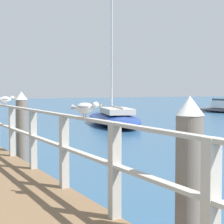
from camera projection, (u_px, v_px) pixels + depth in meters
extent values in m
cube|color=#B2ADA3|center=(211.00, 207.00, 3.21)|extent=(0.12, 0.12, 1.15)
cube|color=#B2ADA3|center=(115.00, 170.00, 4.67)|extent=(0.12, 0.12, 1.15)
cube|color=#B2ADA3|center=(64.00, 151.00, 6.12)|extent=(0.12, 0.12, 1.15)
cube|color=#B2ADA3|center=(33.00, 139.00, 7.57)|extent=(0.12, 0.12, 1.15)
cube|color=#B2ADA3|center=(12.00, 131.00, 9.02)|extent=(0.12, 0.12, 1.15)
cylinder|color=#6B6056|center=(189.00, 200.00, 4.06)|extent=(0.28, 0.28, 1.74)
cone|color=white|center=(190.00, 106.00, 4.00)|extent=(0.29, 0.29, 0.20)
cylinder|color=#6B6056|center=(22.00, 135.00, 9.72)|extent=(0.28, 0.28, 1.74)
cone|color=white|center=(21.00, 96.00, 9.66)|extent=(0.29, 0.29, 0.20)
ellipsoid|color=white|center=(85.00, 108.00, 5.38)|extent=(0.25, 0.31, 0.15)
sphere|color=white|center=(96.00, 105.00, 5.28)|extent=(0.09, 0.09, 0.09)
cone|color=gold|center=(100.00, 105.00, 5.25)|extent=(0.05, 0.06, 0.02)
cone|color=#939399|center=(75.00, 107.00, 5.47)|extent=(0.10, 0.10, 0.07)
ellipsoid|color=#939399|center=(85.00, 106.00, 5.38)|extent=(0.26, 0.28, 0.04)
cylinder|color=tan|center=(85.00, 115.00, 5.41)|extent=(0.01, 0.01, 0.05)
cylinder|color=tan|center=(83.00, 116.00, 5.37)|extent=(0.01, 0.01, 0.05)
ellipsoid|color=white|center=(5.00, 100.00, 9.54)|extent=(0.28, 0.14, 0.15)
sphere|color=white|center=(12.00, 98.00, 9.62)|extent=(0.09, 0.09, 0.09)
cone|color=gold|center=(15.00, 98.00, 9.66)|extent=(0.05, 0.03, 0.02)
ellipsoid|color=#939399|center=(5.00, 99.00, 9.54)|extent=(0.23, 0.18, 0.04)
cylinder|color=tan|center=(5.00, 104.00, 9.56)|extent=(0.01, 0.01, 0.05)
cylinder|color=tan|center=(5.00, 104.00, 9.52)|extent=(0.01, 0.01, 0.05)
ellipsoid|color=#4C4C51|center=(219.00, 110.00, 33.61)|extent=(1.62, 4.68, 0.39)
cube|color=white|center=(223.00, 104.00, 33.18)|extent=(1.00, 1.88, 0.63)
cube|color=#334756|center=(223.00, 100.00, 33.15)|extent=(0.94, 1.70, 0.16)
ellipsoid|color=navy|center=(113.00, 119.00, 21.91)|extent=(4.45, 8.16, 0.68)
cylinder|color=#B2B2B7|center=(112.00, 22.00, 21.98)|extent=(0.10, 0.10, 10.07)
cylinder|color=#B2B2B7|center=(117.00, 107.00, 20.92)|extent=(0.83, 2.65, 0.08)
cube|color=beige|center=(117.00, 111.00, 20.97)|extent=(2.06, 3.07, 0.30)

